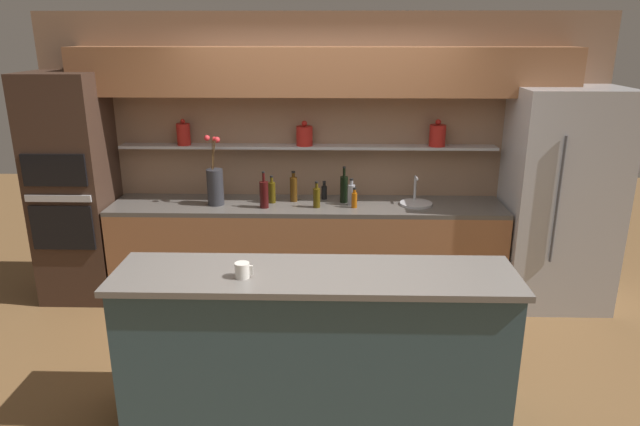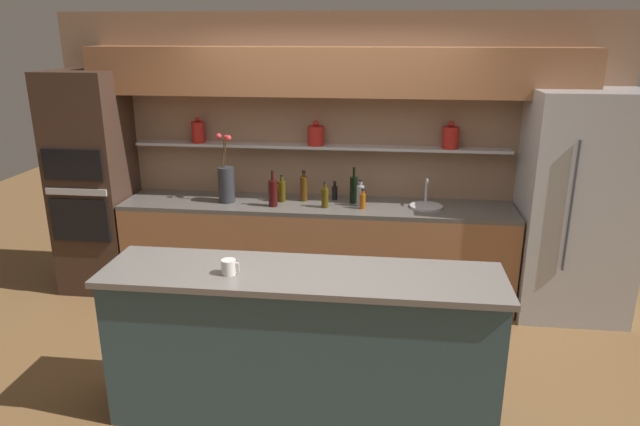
{
  "view_description": "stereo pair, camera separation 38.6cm",
  "coord_description": "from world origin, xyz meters",
  "px_view_note": "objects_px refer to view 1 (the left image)",
  "views": [
    {
      "loc": [
        0.11,
        -3.75,
        2.43
      ],
      "look_at": [
        0.01,
        0.35,
        1.12
      ],
      "focal_mm": 32.0,
      "sensor_mm": 36.0,
      "label": 1
    },
    {
      "loc": [
        0.5,
        -3.72,
        2.43
      ],
      "look_at": [
        0.01,
        0.35,
        1.12
      ],
      "focal_mm": 32.0,
      "sensor_mm": 36.0,
      "label": 2
    }
  ],
  "objects_px": {
    "sink_fixture": "(416,202)",
    "bottle_spirit_5": "(294,189)",
    "bottle_wine_6": "(264,194)",
    "coffee_mug": "(242,270)",
    "bottle_spirit_1": "(351,194)",
    "bottle_oil_8": "(317,197)",
    "flower_vase": "(215,185)",
    "refrigerator": "(560,200)",
    "bottle_sauce_4": "(354,199)",
    "bottle_oil_3": "(272,192)",
    "bottle_sauce_2": "(268,194)",
    "oven_tower": "(74,189)",
    "bottle_sauce_7": "(324,192)",
    "bottle_wine_0": "(344,189)"
  },
  "relations": [
    {
      "from": "bottle_spirit_1",
      "to": "bottle_oil_8",
      "type": "relative_size",
      "value": 1.03
    },
    {
      "from": "bottle_oil_3",
      "to": "bottle_sauce_2",
      "type": "bearing_deg",
      "value": 130.04
    },
    {
      "from": "sink_fixture",
      "to": "bottle_spirit_5",
      "type": "distance_m",
      "value": 1.13
    },
    {
      "from": "bottle_oil_3",
      "to": "bottle_wine_6",
      "type": "xyz_separation_m",
      "value": [
        -0.05,
        -0.16,
        0.02
      ]
    },
    {
      "from": "bottle_spirit_5",
      "to": "bottle_sauce_2",
      "type": "bearing_deg",
      "value": 178.8
    },
    {
      "from": "bottle_spirit_5",
      "to": "coffee_mug",
      "type": "relative_size",
      "value": 2.62
    },
    {
      "from": "bottle_spirit_1",
      "to": "bottle_sauce_2",
      "type": "height_order",
      "value": "bottle_spirit_1"
    },
    {
      "from": "bottle_oil_3",
      "to": "bottle_spirit_5",
      "type": "height_order",
      "value": "bottle_spirit_5"
    },
    {
      "from": "flower_vase",
      "to": "sink_fixture",
      "type": "relative_size",
      "value": 2.17
    },
    {
      "from": "bottle_sauce_4",
      "to": "sink_fixture",
      "type": "bearing_deg",
      "value": 10.93
    },
    {
      "from": "refrigerator",
      "to": "flower_vase",
      "type": "distance_m",
      "value": 3.1
    },
    {
      "from": "flower_vase",
      "to": "sink_fixture",
      "type": "distance_m",
      "value": 1.83
    },
    {
      "from": "bottle_sauce_2",
      "to": "bottle_sauce_7",
      "type": "distance_m",
      "value": 0.53
    },
    {
      "from": "bottle_sauce_2",
      "to": "bottle_spirit_1",
      "type": "bearing_deg",
      "value": -8.07
    },
    {
      "from": "refrigerator",
      "to": "coffee_mug",
      "type": "xyz_separation_m",
      "value": [
        -2.57,
        -1.82,
        0.08
      ]
    },
    {
      "from": "bottle_oil_8",
      "to": "bottle_oil_3",
      "type": "bearing_deg",
      "value": 161.68
    },
    {
      "from": "sink_fixture",
      "to": "bottle_oil_3",
      "type": "relative_size",
      "value": 1.15
    },
    {
      "from": "oven_tower",
      "to": "coffee_mug",
      "type": "relative_size",
      "value": 19.2
    },
    {
      "from": "bottle_spirit_1",
      "to": "bottle_spirit_5",
      "type": "xyz_separation_m",
      "value": [
        -0.53,
        0.1,
        0.02
      ]
    },
    {
      "from": "bottle_wine_6",
      "to": "bottle_oil_8",
      "type": "distance_m",
      "value": 0.47
    },
    {
      "from": "oven_tower",
      "to": "flower_vase",
      "type": "height_order",
      "value": "oven_tower"
    },
    {
      "from": "flower_vase",
      "to": "bottle_spirit_5",
      "type": "height_order",
      "value": "flower_vase"
    },
    {
      "from": "bottle_wine_6",
      "to": "bottle_sauce_2",
      "type": "bearing_deg",
      "value": 88.41
    },
    {
      "from": "refrigerator",
      "to": "bottle_wine_6",
      "type": "distance_m",
      "value": 2.65
    },
    {
      "from": "flower_vase",
      "to": "bottle_oil_3",
      "type": "distance_m",
      "value": 0.52
    },
    {
      "from": "bottle_sauce_2",
      "to": "bottle_spirit_5",
      "type": "bearing_deg",
      "value": -1.2
    },
    {
      "from": "refrigerator",
      "to": "coffee_mug",
      "type": "relative_size",
      "value": 18.12
    },
    {
      "from": "refrigerator",
      "to": "oven_tower",
      "type": "height_order",
      "value": "oven_tower"
    },
    {
      "from": "sink_fixture",
      "to": "bottle_oil_8",
      "type": "bearing_deg",
      "value": -172.89
    },
    {
      "from": "bottle_spirit_5",
      "to": "bottle_spirit_1",
      "type": "bearing_deg",
      "value": -11.16
    },
    {
      "from": "bottle_sauce_4",
      "to": "coffee_mug",
      "type": "relative_size",
      "value": 1.68
    },
    {
      "from": "flower_vase",
      "to": "bottle_oil_3",
      "type": "bearing_deg",
      "value": 8.01
    },
    {
      "from": "bottle_spirit_1",
      "to": "bottle_sauce_7",
      "type": "relative_size",
      "value": 1.41
    },
    {
      "from": "flower_vase",
      "to": "coffee_mug",
      "type": "xyz_separation_m",
      "value": [
        0.53,
        -1.83,
        -0.04
      ]
    },
    {
      "from": "coffee_mug",
      "to": "oven_tower",
      "type": "bearing_deg",
      "value": 134.71
    },
    {
      "from": "bottle_sauce_4",
      "to": "bottle_spirit_5",
      "type": "relative_size",
      "value": 0.64
    },
    {
      "from": "bottle_spirit_1",
      "to": "bottle_sauce_7",
      "type": "xyz_separation_m",
      "value": [
        -0.25,
        0.18,
        -0.03
      ]
    },
    {
      "from": "bottle_spirit_5",
      "to": "bottle_wine_6",
      "type": "relative_size",
      "value": 0.86
    },
    {
      "from": "bottle_oil_3",
      "to": "bottle_oil_8",
      "type": "xyz_separation_m",
      "value": [
        0.41,
        -0.14,
        -0.01
      ]
    },
    {
      "from": "bottle_spirit_1",
      "to": "bottle_wine_6",
      "type": "height_order",
      "value": "bottle_wine_6"
    },
    {
      "from": "bottle_wine_6",
      "to": "coffee_mug",
      "type": "xyz_separation_m",
      "value": [
        0.08,
        -1.74,
        0.02
      ]
    },
    {
      "from": "bottle_wine_6",
      "to": "refrigerator",
      "type": "bearing_deg",
      "value": 1.82
    },
    {
      "from": "bottle_wine_0",
      "to": "coffee_mug",
      "type": "distance_m",
      "value": 2.03
    },
    {
      "from": "flower_vase",
      "to": "bottle_sauce_2",
      "type": "relative_size",
      "value": 3.81
    },
    {
      "from": "bottle_spirit_1",
      "to": "bottle_sauce_4",
      "type": "height_order",
      "value": "bottle_spirit_1"
    },
    {
      "from": "refrigerator",
      "to": "sink_fixture",
      "type": "relative_size",
      "value": 6.74
    },
    {
      "from": "bottle_oil_3",
      "to": "coffee_mug",
      "type": "bearing_deg",
      "value": -89.21
    },
    {
      "from": "bottle_wine_6",
      "to": "bottle_oil_8",
      "type": "relative_size",
      "value": 1.39
    },
    {
      "from": "bottle_wine_6",
      "to": "coffee_mug",
      "type": "relative_size",
      "value": 3.05
    },
    {
      "from": "refrigerator",
      "to": "oven_tower",
      "type": "relative_size",
      "value": 0.94
    }
  ]
}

